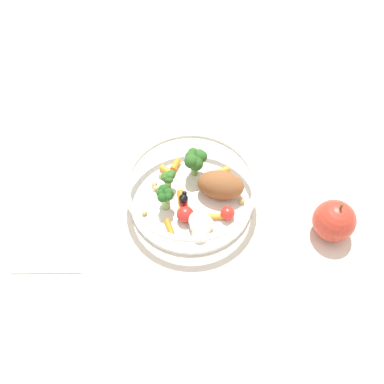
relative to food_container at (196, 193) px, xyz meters
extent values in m
plane|color=silver|center=(0.01, 0.01, -0.03)|extent=(2.40, 2.40, 0.00)
cylinder|color=white|center=(0.00, 0.01, -0.03)|extent=(0.22, 0.22, 0.01)
torus|color=white|center=(0.00, 0.01, 0.02)|extent=(0.23, 0.23, 0.01)
ellipsoid|color=brown|center=(0.00, -0.04, 0.00)|extent=(0.08, 0.09, 0.05)
cylinder|color=#7FAD5B|center=(0.03, 0.04, -0.01)|extent=(0.01, 0.01, 0.02)
sphere|color=#386B28|center=(0.04, 0.04, 0.01)|extent=(0.01, 0.01, 0.01)
sphere|color=#386B28|center=(0.04, 0.05, 0.01)|extent=(0.01, 0.01, 0.01)
sphere|color=#386B28|center=(0.03, 0.05, 0.01)|extent=(0.01, 0.01, 0.01)
sphere|color=#386B28|center=(0.03, 0.05, 0.01)|extent=(0.01, 0.01, 0.01)
sphere|color=#386B28|center=(0.03, 0.04, 0.01)|extent=(0.01, 0.01, 0.01)
sphere|color=#386B28|center=(0.03, 0.04, 0.01)|extent=(0.01, 0.01, 0.01)
sphere|color=#386B28|center=(0.04, 0.04, 0.01)|extent=(0.02, 0.02, 0.02)
cylinder|color=#8EB766|center=(0.00, 0.05, -0.01)|extent=(0.01, 0.01, 0.03)
sphere|color=#23561E|center=(0.00, 0.05, 0.01)|extent=(0.02, 0.02, 0.02)
sphere|color=#23561E|center=(0.00, 0.06, 0.02)|extent=(0.01, 0.01, 0.01)
sphere|color=#23561E|center=(-0.01, 0.06, 0.02)|extent=(0.02, 0.02, 0.02)
sphere|color=#23561E|center=(-0.01, 0.05, 0.02)|extent=(0.01, 0.01, 0.01)
sphere|color=#23561E|center=(0.00, 0.05, 0.02)|extent=(0.02, 0.02, 0.02)
cylinder|color=#7FAD5B|center=(0.06, -0.01, -0.01)|extent=(0.01, 0.01, 0.03)
sphere|color=#2D6023|center=(0.07, -0.01, 0.02)|extent=(0.02, 0.02, 0.02)
sphere|color=#2D6023|center=(0.06, 0.00, 0.02)|extent=(0.02, 0.02, 0.02)
sphere|color=#2D6023|center=(0.06, 0.00, 0.02)|extent=(0.02, 0.02, 0.02)
sphere|color=#2D6023|center=(0.05, 0.00, 0.02)|extent=(0.03, 0.03, 0.03)
sphere|color=#2D6023|center=(0.05, -0.01, 0.02)|extent=(0.03, 0.03, 0.03)
sphere|color=#2D6023|center=(0.05, -0.01, 0.02)|extent=(0.02, 0.02, 0.02)
sphere|color=#2D6023|center=(0.06, -0.02, 0.02)|extent=(0.02, 0.02, 0.02)
sphere|color=#2D6023|center=(0.07, -0.02, 0.02)|extent=(0.02, 0.02, 0.02)
sphere|color=white|center=(-0.05, 0.00, 0.00)|extent=(0.03, 0.03, 0.03)
sphere|color=white|center=(-0.05, 0.01, 0.00)|extent=(0.03, 0.03, 0.03)
sphere|color=white|center=(-0.06, 0.01, 0.00)|extent=(0.03, 0.03, 0.03)
sphere|color=white|center=(-0.07, 0.01, -0.01)|extent=(0.03, 0.03, 0.03)
sphere|color=white|center=(-0.07, 0.00, -0.01)|extent=(0.02, 0.02, 0.02)
sphere|color=white|center=(-0.06, -0.01, -0.01)|extent=(0.02, 0.02, 0.02)
sphere|color=white|center=(-0.05, 0.00, -0.01)|extent=(0.03, 0.03, 0.03)
cube|color=yellow|center=(-0.01, 0.02, -0.02)|extent=(0.02, 0.02, 0.00)
cylinder|color=red|center=(-0.01, 0.02, -0.01)|extent=(0.02, 0.02, 0.02)
sphere|color=black|center=(-0.01, 0.02, 0.01)|extent=(0.02, 0.02, 0.02)
sphere|color=black|center=(-0.01, 0.02, 0.01)|extent=(0.01, 0.01, 0.01)
sphere|color=black|center=(-0.02, 0.03, 0.01)|extent=(0.01, 0.01, 0.01)
cylinder|color=orange|center=(0.08, 0.02, -0.02)|extent=(0.03, 0.02, 0.01)
cylinder|color=orange|center=(0.01, 0.02, -0.02)|extent=(0.03, 0.01, 0.01)
cylinder|color=orange|center=(0.07, 0.04, -0.02)|extent=(0.03, 0.03, 0.01)
cylinder|color=orange|center=(0.05, -0.06, -0.02)|extent=(0.02, 0.03, 0.01)
cylinder|color=orange|center=(-0.04, -0.03, -0.02)|extent=(0.01, 0.03, 0.01)
cylinder|color=orange|center=(-0.05, 0.05, -0.02)|extent=(0.03, 0.01, 0.01)
sphere|color=red|center=(-0.04, -0.05, -0.01)|extent=(0.02, 0.02, 0.02)
sphere|color=red|center=(-0.04, 0.02, -0.01)|extent=(0.03, 0.03, 0.03)
sphere|color=tan|center=(0.04, 0.07, -0.02)|extent=(0.01, 0.01, 0.01)
sphere|color=#D1B775|center=(-0.03, 0.01, -0.02)|extent=(0.01, 0.01, 0.01)
sphere|color=tan|center=(-0.02, -0.08, -0.02)|extent=(0.01, 0.01, 0.01)
sphere|color=tan|center=(-0.01, 0.09, -0.02)|extent=(0.01, 0.01, 0.01)
sphere|color=tan|center=(0.06, 0.05, -0.02)|extent=(0.01, 0.01, 0.01)
sphere|color=#D1B775|center=(0.03, 0.07, -0.02)|extent=(0.01, 0.01, 0.01)
sphere|color=#BC3828|center=(-0.10, -0.21, 0.00)|extent=(0.07, 0.07, 0.07)
cylinder|color=brown|center=(-0.10, -0.21, 0.04)|extent=(0.00, 0.00, 0.01)
cube|color=silver|center=(-0.03, 0.25, -0.03)|extent=(0.14, 0.13, 0.01)
camera|label=1|loc=(-0.41, 0.08, 0.58)|focal=39.50mm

